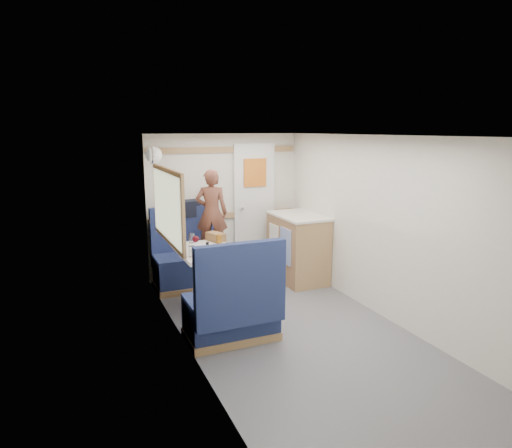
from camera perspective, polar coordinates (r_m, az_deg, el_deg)
name	(u,v)px	position (r m, az deg, el deg)	size (l,w,h in m)	color
floor	(297,334)	(4.82, 5.21, -13.59)	(4.50, 4.50, 0.00)	#515156
ceiling	(301,136)	(4.35, 5.71, 10.93)	(4.50, 4.50, 0.00)	silver
wall_back	(224,205)	(6.51, -3.99, 2.38)	(2.20, 0.02, 2.00)	silver
wall_left	(190,251)	(4.09, -8.28, -3.38)	(0.02, 4.50, 2.00)	silver
wall_right	(390,230)	(5.09, 16.42, -0.74)	(0.02, 4.50, 2.00)	silver
oak_trim_low	(225,216)	(6.52, -3.91, 1.05)	(2.15, 0.02, 0.08)	#8E6340
oak_trim_high	(224,150)	(6.41, -4.03, 9.25)	(2.15, 0.02, 0.08)	#8E6340
side_window	(167,206)	(4.99, -11.08, 2.22)	(0.04, 1.30, 0.72)	#B3BA9E
rear_door	(254,205)	(6.64, -0.22, 2.36)	(0.62, 0.12, 1.86)	white
dinette_table	(207,263)	(5.25, -6.18, -4.82)	(0.62, 0.92, 0.72)	white
bench_far	(188,265)	(6.13, -8.48, -5.05)	(0.90, 0.59, 1.05)	#17294B
bench_near	(233,312)	(4.57, -2.89, -10.92)	(0.90, 0.59, 1.05)	#17294B
ledge	(182,218)	(6.23, -9.24, 0.71)	(0.90, 0.14, 0.04)	#8E6340
dome_light	(154,155)	(5.78, -12.67, 8.42)	(0.20, 0.20, 0.20)	white
galley_counter	(298,247)	(6.31, 5.22, -2.89)	(0.57, 0.92, 0.92)	#8E6340
person	(212,213)	(5.87, -5.57, 1.40)	(0.41, 0.27, 1.12)	brown
duffel_bag	(182,209)	(6.21, -9.22, 1.87)	(0.45, 0.22, 0.22)	black
tray	(230,255)	(4.95, -3.31, -3.84)	(0.24, 0.31, 0.02)	silver
orange_fruit	(220,250)	(4.98, -4.52, -3.26)	(0.06, 0.06, 0.06)	#DA5909
cheese_block	(216,248)	(5.11, -5.00, -3.06)	(0.11, 0.06, 0.04)	#EED189
wine_glass	(196,240)	(5.16, -7.55, -1.97)	(0.08, 0.08, 0.17)	white
tumbler_left	(192,251)	(4.94, -8.02, -3.40)	(0.07, 0.07, 0.11)	silver
tumbler_mid	(192,238)	(5.53, -8.04, -1.78)	(0.07, 0.07, 0.11)	white
beer_glass	(219,239)	(5.47, -4.65, -1.90)	(0.07, 0.07, 0.10)	brown
pepper_grinder	(207,246)	(5.19, -6.09, -2.74)	(0.03, 0.03, 0.09)	black
bread_loaf	(216,237)	(5.59, -5.07, -1.61)	(0.13, 0.24, 0.10)	brown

